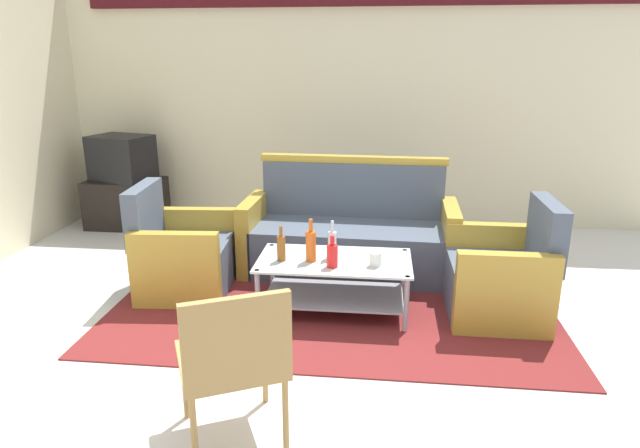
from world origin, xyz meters
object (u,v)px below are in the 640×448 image
Objects in this scene: armchair_right at (501,278)px; bottle_brown at (281,248)px; bottle_orange at (311,245)px; tv_stand at (127,203)px; cup at (375,259)px; armchair_left at (182,256)px; coffee_table at (334,277)px; bottle_clear at (332,244)px; television at (122,158)px; wicker_chair at (233,355)px; bottle_red at (332,255)px; couch at (349,236)px.

bottle_brown is at bearing 95.52° from armchair_right.
bottle_orange is 3.00m from tv_stand.
cup is 0.12× the size of tv_stand.
bottle_brown is at bearing 64.83° from armchair_left.
armchair_right reaches higher than coffee_table.
coffee_table is at bearing -37.44° from tv_stand.
bottle_clear is (1.21, -0.23, 0.23)m from armchair_left.
bottle_orange is (-0.16, -0.05, 0.26)m from coffee_table.
armchair_left is 0.94m from bottle_brown.
tv_stand is 0.50m from television.
television is 4.00m from wicker_chair.
armchair_right is at bearing 5.33° from bottle_brown.
tv_stand is 1.15× the size of television.
bottle_clear is 1.24× the size of bottle_red.
bottle_brown is at bearing -176.54° from bottle_orange.
armchair_right is at bearing 169.42° from television.
armchair_left is 2.02m from tv_stand.
coffee_table is (1.23, -0.26, -0.02)m from armchair_left.
bottle_clear is at bearing 14.87° from bottle_brown.
bottle_brown is 0.37× the size of television.
coffee_table is (-1.19, -0.08, -0.02)m from armchair_right.
armchair_right is at bearing -26.18° from tv_stand.
wicker_chair is (-1.53, -1.59, 0.21)m from armchair_right.
coffee_table is 3.93× the size of bottle_clear.
bottle_red is at bearing -84.58° from bottle_clear.
television is (-3.64, 1.79, 0.47)m from armchair_right.
cup reaches higher than coffee_table.
bottle_clear is 0.37m from bottle_brown.
tv_stand is at bearing 96.73° from wicker_chair.
wicker_chair is (2.11, -3.38, -0.27)m from television.
bottle_red is (-1.20, -0.23, 0.21)m from armchair_right.
armchair_left is 1.58m from cup.
bottle_clear is 0.90× the size of bottle_orange.
coffee_table is 1.31× the size of wicker_chair.
bottle_orange is 0.37× the size of wicker_chair.
bottle_red is (-0.00, -0.15, 0.22)m from coffee_table.
armchair_right is 3.75× the size of bottle_red.
couch reaches higher than wicker_chair.
wicker_chair is at bearing 82.46° from couch.
bottle_orange is 1.47m from wicker_chair.
wicker_chair is at bearing -96.78° from bottle_orange.
coffee_table is 3.52× the size of bottle_orange.
bottle_red is at bearing 67.15° from armchair_left.
bottle_orange is (-0.22, -0.87, 0.21)m from couch.
bottle_red is 2.26× the size of cup.
cup is (0.29, -0.09, 0.19)m from coffee_table.
wicker_chair is (0.90, -1.77, 0.21)m from armchair_left.
armchair_left is 1.00× the size of armchair_right.
armchair_left is at bearing -52.97° from tv_stand.
cup is at bearing 101.40° from armchair_right.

